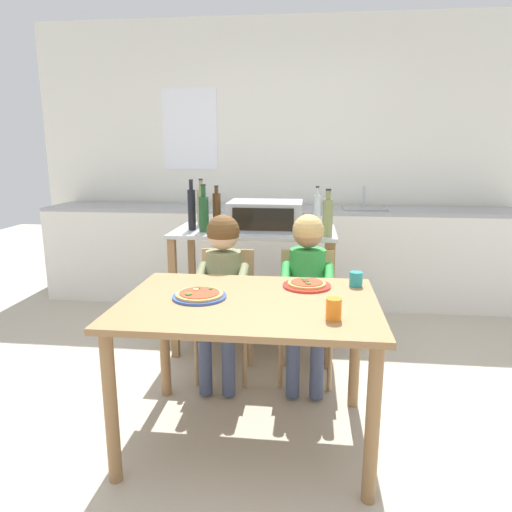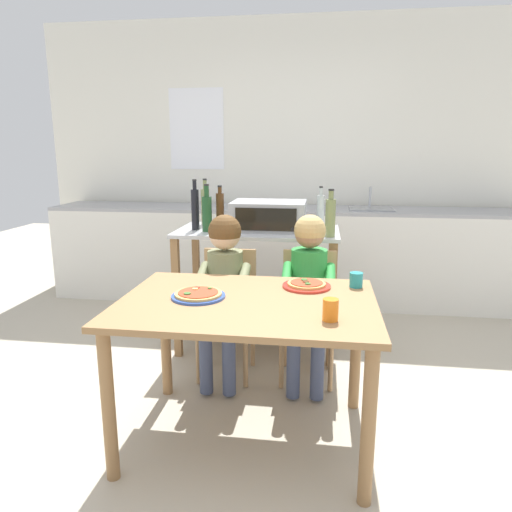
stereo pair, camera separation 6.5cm
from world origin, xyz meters
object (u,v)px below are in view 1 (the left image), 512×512
bottle_tall_green_wine (204,212)px  child_in_olive_shirt (222,277)px  pizza_plate_red_rimmed (307,285)px  bottle_brown_beer (328,216)px  dining_table (249,321)px  pizza_plate_blue_rimmed (199,295)px  bottle_clear_vinegar (317,211)px  bottle_dark_olive_oil (217,211)px  dining_chair_left (226,303)px  dining_chair_right (306,305)px  drinking_cup_teal (356,279)px  bottle_slim_sauce (192,208)px  toaster_oven (266,216)px  kitchen_island_cart (255,269)px  child_in_green_shirt (307,280)px  drinking_cup_orange (334,309)px  bottle_squat_spirits (201,206)px

bottle_tall_green_wine → child_in_olive_shirt: bottle_tall_green_wine is taller
bottle_tall_green_wine → pizza_plate_red_rimmed: size_ratio=1.30×
bottle_brown_beer → pizza_plate_red_rimmed: size_ratio=1.24×
dining_table → pizza_plate_blue_rimmed: bearing=177.8°
bottle_clear_vinegar → bottle_dark_olive_oil: size_ratio=0.98×
bottle_dark_olive_oil → bottle_brown_beer: bearing=-13.0°
bottle_dark_olive_oil → pizza_plate_blue_rimmed: 1.17m
dining_chair_left → bottle_clear_vinegar: bearing=43.2°
dining_chair_right → child_in_olive_shirt: bearing=-165.1°
pizza_plate_blue_rimmed → drinking_cup_teal: size_ratio=3.39×
bottle_slim_sauce → child_in_olive_shirt: bearing=-58.6°
bottle_brown_beer → pizza_plate_blue_rimmed: size_ratio=1.19×
pizza_plate_blue_rimmed → child_in_olive_shirt: bearing=90.0°
child_in_olive_shirt → pizza_plate_red_rimmed: bearing=-33.9°
bottle_brown_beer → child_in_olive_shirt: size_ratio=0.30×
bottle_brown_beer → drinking_cup_teal: 0.72m
toaster_oven → child_in_olive_shirt: toaster_oven is taller
kitchen_island_cart → toaster_oven: size_ratio=2.22×
kitchen_island_cart → dining_chair_right: kitchen_island_cart is taller
bottle_tall_green_wine → child_in_olive_shirt: (0.21, -0.45, -0.34)m
bottle_dark_olive_oil → child_in_green_shirt: size_ratio=0.30×
bottle_tall_green_wine → drinking_cup_teal: bearing=-37.5°
drinking_cup_orange → child_in_green_shirt: bearing=97.9°
drinking_cup_orange → toaster_oven: bearing=106.8°
bottle_clear_vinegar → dining_chair_left: bearing=-136.8°
pizza_plate_blue_rimmed → pizza_plate_red_rimmed: 0.58m
bottle_clear_vinegar → bottle_slim_sauce: bearing=-170.2°
dining_chair_right → drinking_cup_teal: 0.60m
child_in_green_shirt → drinking_cup_teal: size_ratio=13.49×
child_in_olive_shirt → pizza_plate_red_rimmed: 0.63m
bottle_squat_spirits → bottle_brown_beer: bearing=-22.9°
bottle_squat_spirits → child_in_olive_shirt: size_ratio=0.33×
child_in_green_shirt → drinking_cup_teal: (0.26, -0.33, 0.11)m
dining_table → toaster_oven: bearing=91.6°
child_in_green_shirt → pizza_plate_blue_rimmed: 0.81m
toaster_oven → child_in_olive_shirt: bearing=-110.1°
child_in_olive_shirt → drinking_cup_orange: bearing=-52.4°
bottle_dark_olive_oil → dining_chair_right: 0.94m
bottle_clear_vinegar → bottle_dark_olive_oil: 0.72m
toaster_oven → kitchen_island_cart: bearing=-169.1°
bottle_tall_green_wine → drinking_cup_orange: (0.84, -1.27, -0.23)m
bottle_squat_spirits → bottle_tall_green_wine: bottle_squat_spirits is taller
bottle_slim_sauce → dining_chair_right: (0.83, -0.37, -0.56)m
bottle_squat_spirits → dining_chair_left: bearing=-65.1°
dining_table → dining_chair_left: bearing=108.7°
kitchen_island_cart → bottle_brown_beer: bearing=-22.5°
bottle_squat_spirits → dining_chair_right: size_ratio=0.43×
bottle_dark_olive_oil → dining_chair_left: 0.70m
bottle_squat_spirits → bottle_slim_sauce: (-0.01, -0.25, 0.01)m
dining_chair_right → child_in_green_shirt: 0.23m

